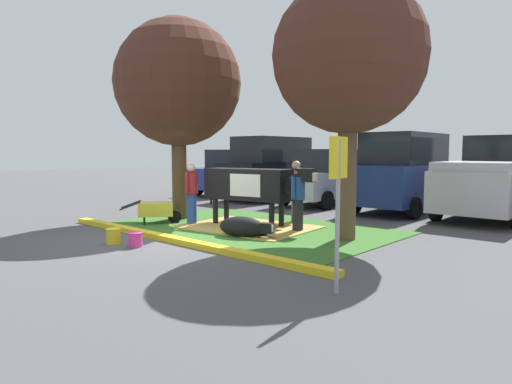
{
  "coord_description": "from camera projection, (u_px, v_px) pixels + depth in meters",
  "views": [
    {
      "loc": [
        8.13,
        -6.18,
        1.94
      ],
      "look_at": [
        0.42,
        2.33,
        0.9
      ],
      "focal_mm": 31.54,
      "sensor_mm": 36.0,
      "label": 1
    }
  ],
  "objects": [
    {
      "name": "shade_tree_left",
      "position": [
        178.0,
        84.0,
        12.56
      ],
      "size": [
        3.53,
        3.53,
        5.62
      ],
      "color": "#4C3823",
      "rests_on": "ground"
    },
    {
      "name": "parking_sign",
      "position": [
        338.0,
        184.0,
        6.03
      ],
      "size": [
        0.07,
        0.44,
        2.14
      ],
      "color": "#99999E",
      "rests_on": "ground"
    },
    {
      "name": "suv_black",
      "position": [
        272.0,
        168.0,
        18.31
      ],
      "size": [
        2.17,
        4.62,
        2.52
      ],
      "color": "black",
      "rests_on": "ground"
    },
    {
      "name": "wheelbarrow",
      "position": [
        157.0,
        209.0,
        12.05
      ],
      "size": [
        1.24,
        1.46,
        0.63
      ],
      "color": "gold",
      "rests_on": "ground"
    },
    {
      "name": "curb_yellow",
      "position": [
        175.0,
        240.0,
        9.58
      ],
      "size": [
        8.17,
        0.24,
        0.12
      ],
      "primitive_type": "cube",
      "color": "yellow",
      "rests_on": "ground"
    },
    {
      "name": "bucket_yellow",
      "position": [
        113.0,
        236.0,
        9.44
      ],
      "size": [
        0.31,
        0.31,
        0.33
      ],
      "color": "yellow",
      "rests_on": "ground"
    },
    {
      "name": "suv_dark_grey",
      "position": [
        405.0,
        172.0,
        14.5
      ],
      "size": [
        2.17,
        4.62,
        2.52
      ],
      "color": "navy",
      "rests_on": "ground"
    },
    {
      "name": "person_visitor_near",
      "position": [
        298.0,
        198.0,
        10.79
      ],
      "size": [
        0.34,
        0.53,
        1.55
      ],
      "color": "black",
      "rests_on": "ground"
    },
    {
      "name": "hay_bedding",
      "position": [
        248.0,
        227.0,
        11.39
      ],
      "size": [
        3.42,
        2.71,
        0.04
      ],
      "primitive_type": "cube",
      "rotation": [
        0.0,
        0.0,
        0.1
      ],
      "color": "tan",
      "rests_on": "ground"
    },
    {
      "name": "ground_plane",
      "position": [
        173.0,
        237.0,
        10.17
      ],
      "size": [
        80.0,
        80.0,
        0.0
      ],
      "primitive_type": "plane",
      "color": "#4C4C4F"
    },
    {
      "name": "calf_lying",
      "position": [
        243.0,
        227.0,
        10.1
      ],
      "size": [
        1.33,
        0.8,
        0.48
      ],
      "color": "black",
      "rests_on": "ground"
    },
    {
      "name": "bucket_pink",
      "position": [
        135.0,
        239.0,
        9.13
      ],
      "size": [
        0.31,
        0.31,
        0.3
      ],
      "color": "#EA3893",
      "rests_on": "ground"
    },
    {
      "name": "person_handler",
      "position": [
        191.0,
        192.0,
        11.83
      ],
      "size": [
        0.34,
        0.51,
        1.62
      ],
      "color": "#23478C",
      "rests_on": "ground"
    },
    {
      "name": "sedan_blue",
      "position": [
        235.0,
        173.0,
        20.41
      ],
      "size": [
        2.06,
        4.42,
        2.02
      ],
      "color": "navy",
      "rests_on": "ground"
    },
    {
      "name": "shade_tree_right",
      "position": [
        349.0,
        58.0,
        9.51
      ],
      "size": [
        3.28,
        3.28,
        5.59
      ],
      "color": "brown",
      "rests_on": "ground"
    },
    {
      "name": "grass_island",
      "position": [
        251.0,
        228.0,
        11.35
      ],
      "size": [
        6.97,
        4.5,
        0.02
      ],
      "primitive_type": "cube",
      "color": "#386B28",
      "rests_on": "ground"
    },
    {
      "name": "person_visitor_far",
      "position": [
        296.0,
        189.0,
        12.24
      ],
      "size": [
        0.53,
        0.34,
        1.69
      ],
      "color": "slate",
      "rests_on": "ground"
    },
    {
      "name": "sedan_silver",
      "position": [
        327.0,
        178.0,
        16.48
      ],
      "size": [
        2.06,
        4.42,
        2.02
      ],
      "color": "silver",
      "rests_on": "ground"
    },
    {
      "name": "pickup_truck_maroon",
      "position": [
        494.0,
        180.0,
        13.21
      ],
      "size": [
        2.27,
        5.43,
        2.42
      ],
      "color": "#B7B7BC",
      "rests_on": "ground"
    },
    {
      "name": "cow_holstein",
      "position": [
        251.0,
        185.0,
        11.51
      ],
      "size": [
        3.11,
        1.08,
        1.54
      ],
      "color": "black",
      "rests_on": "ground"
    }
  ]
}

